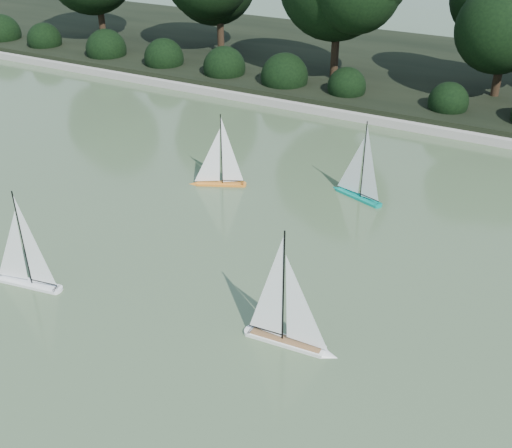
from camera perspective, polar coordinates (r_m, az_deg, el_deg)
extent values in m
plane|color=#3A4A2C|center=(7.62, -4.17, -13.61)|extent=(80.00, 80.00, 0.00)
cube|color=gray|center=(14.89, 14.80, 8.29)|extent=(40.00, 0.35, 0.18)
cube|color=black|center=(18.60, 18.18, 12.15)|extent=(40.00, 8.00, 0.30)
cylinder|color=black|center=(21.68, -13.50, 16.73)|extent=(0.20, 0.20, 1.51)
cylinder|color=black|center=(19.82, -3.15, 16.11)|extent=(0.20, 0.20, 1.37)
cylinder|color=black|center=(17.26, 7.00, 14.45)|extent=(0.20, 0.20, 1.66)
cylinder|color=black|center=(16.80, 20.60, 11.73)|extent=(0.20, 0.20, 1.26)
sphere|color=black|center=(16.45, 21.59, 16.93)|extent=(2.10, 2.10, 2.10)
sphere|color=black|center=(22.96, -21.48, 15.45)|extent=(1.10, 1.10, 1.10)
sphere|color=black|center=(21.51, -17.81, 15.23)|extent=(1.10, 1.10, 1.10)
sphere|color=black|center=(20.15, -13.64, 14.90)|extent=(1.10, 1.10, 1.10)
sphere|color=black|center=(18.91, -8.90, 14.44)|extent=(1.10, 1.10, 1.10)
sphere|color=black|center=(17.80, -3.57, 13.80)|extent=(1.10, 1.10, 1.10)
sphere|color=black|center=(16.87, 2.37, 12.96)|extent=(1.10, 1.10, 1.10)
sphere|color=black|center=(16.12, 8.88, 11.86)|extent=(1.10, 1.10, 1.10)
sphere|color=black|center=(15.60, 15.86, 10.52)|extent=(1.10, 1.10, 1.10)
cube|color=white|center=(9.61, -19.51, -4.90)|extent=(0.95, 0.33, 0.09)
cylinder|color=white|center=(9.35, -17.23, -5.50)|extent=(0.13, 0.13, 0.09)
cylinder|color=black|center=(9.20, -20.06, -0.96)|extent=(0.02, 0.02, 1.45)
cylinder|color=black|center=(9.42, -18.39, -4.70)|extent=(0.43, 0.08, 0.01)
cube|color=white|center=(8.07, 2.68, -10.24)|extent=(1.01, 0.26, 0.10)
cone|color=white|center=(7.92, 6.63, -11.31)|extent=(0.21, 0.21, 0.20)
cylinder|color=white|center=(8.22, -0.58, -9.32)|extent=(0.13, 0.13, 0.10)
cube|color=olive|center=(8.03, 2.69, -9.94)|extent=(0.93, 0.21, 0.01)
cylinder|color=black|center=(7.58, 2.47, -5.33)|extent=(0.02, 0.02, 1.55)
cylinder|color=black|center=(8.08, 0.91, -9.13)|extent=(0.46, 0.04, 0.02)
cube|color=orange|center=(11.91, -3.20, 3.69)|extent=(0.86, 0.52, 0.09)
cone|color=orange|center=(11.98, -5.60, 3.74)|extent=(0.23, 0.23, 0.17)
cylinder|color=orange|center=(11.87, -1.12, 3.63)|extent=(0.14, 0.14, 0.09)
cylinder|color=black|center=(11.62, -3.09, 6.87)|extent=(0.02, 0.02, 1.34)
cylinder|color=black|center=(11.85, -2.09, 4.07)|extent=(0.37, 0.18, 0.01)
cube|color=#067E6D|center=(11.56, 9.08, 2.50)|extent=(0.91, 0.48, 0.09)
cone|color=#067E6D|center=(11.85, 7.15, 3.37)|extent=(0.23, 0.23, 0.18)
cylinder|color=#067E6D|center=(11.31, 10.82, 1.72)|extent=(0.14, 0.14, 0.09)
cylinder|color=black|center=(11.22, 9.55, 5.83)|extent=(0.02, 0.02, 1.40)
cylinder|color=black|center=(11.38, 10.05, 2.53)|extent=(0.40, 0.16, 0.01)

